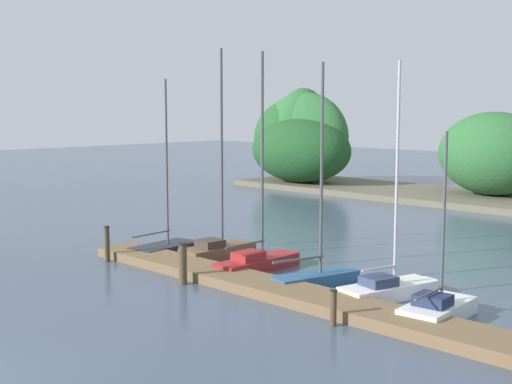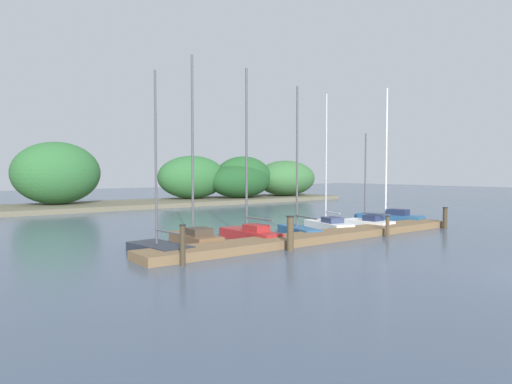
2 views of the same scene
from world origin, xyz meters
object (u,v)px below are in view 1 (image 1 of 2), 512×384
(sailboat_3, at_px, (318,273))
(sailboat_5, at_px, (439,307))
(sailboat_2, at_px, (259,259))
(sailboat_0, at_px, (167,245))
(sailboat_4, at_px, (390,286))
(mooring_piling_1, at_px, (183,264))
(mooring_piling_2, at_px, (333,308))
(sailboat_1, at_px, (220,246))
(mooring_piling_0, at_px, (107,244))

(sailboat_3, bearing_deg, sailboat_5, -81.79)
(sailboat_2, relative_size, sailboat_5, 1.50)
(sailboat_0, bearing_deg, sailboat_2, -90.08)
(sailboat_4, bearing_deg, sailboat_3, 113.19)
(sailboat_0, relative_size, sailboat_3, 0.96)
(sailboat_2, bearing_deg, mooring_piling_1, 172.69)
(sailboat_4, bearing_deg, sailboat_0, 108.19)
(sailboat_3, bearing_deg, mooring_piling_2, -121.17)
(sailboat_1, xyz_separation_m, mooring_piling_0, (-2.55, -3.66, 0.27))
(sailboat_3, relative_size, mooring_piling_0, 5.32)
(sailboat_1, xyz_separation_m, sailboat_5, (10.57, -1.05, -0.11))
(mooring_piling_0, relative_size, mooring_piling_2, 1.37)
(sailboat_3, bearing_deg, mooring_piling_1, 147.23)
(sailboat_1, bearing_deg, sailboat_0, 117.20)
(sailboat_4, xyz_separation_m, mooring_piling_0, (-10.86, -3.52, 0.34))
(sailboat_1, bearing_deg, mooring_piling_2, -109.44)
(sailboat_2, xyz_separation_m, sailboat_4, (5.63, 0.30, -0.06))
(mooring_piling_0, bearing_deg, sailboat_2, 31.63)
(sailboat_1, relative_size, sailboat_5, 1.55)
(sailboat_0, height_order, sailboat_3, sailboat_3)
(sailboat_0, relative_size, mooring_piling_1, 5.03)
(sailboat_3, bearing_deg, mooring_piling_0, 124.22)
(mooring_piling_0, bearing_deg, sailboat_4, 17.95)
(sailboat_3, xyz_separation_m, mooring_piling_0, (-8.23, -3.07, 0.29))
(sailboat_1, height_order, sailboat_3, sailboat_1)
(mooring_piling_1, bearing_deg, mooring_piling_2, 0.49)
(mooring_piling_1, bearing_deg, mooring_piling_0, 178.53)
(sailboat_4, height_order, sailboat_5, sailboat_4)
(sailboat_1, distance_m, mooring_piling_1, 4.44)
(sailboat_2, height_order, sailboat_4, sailboat_2)
(sailboat_2, relative_size, mooring_piling_1, 5.64)
(sailboat_2, bearing_deg, sailboat_3, -93.77)
(sailboat_0, xyz_separation_m, sailboat_3, (7.90, 0.40, 0.11))
(sailboat_0, bearing_deg, mooring_piling_2, -110.36)
(sailboat_0, relative_size, mooring_piling_0, 5.08)
(sailboat_2, height_order, sailboat_3, sailboat_2)
(sailboat_2, height_order, mooring_piling_1, sailboat_2)
(sailboat_0, distance_m, sailboat_4, 10.57)
(sailboat_3, bearing_deg, sailboat_4, -66.70)
(sailboat_3, height_order, mooring_piling_0, sailboat_3)
(sailboat_2, xyz_separation_m, mooring_piling_2, (6.16, -3.29, 0.09))
(mooring_piling_2, bearing_deg, mooring_piling_0, 179.65)
(sailboat_1, distance_m, mooring_piling_2, 9.59)
(sailboat_5, xyz_separation_m, mooring_piling_2, (-1.74, -2.67, 0.19))
(sailboat_0, xyz_separation_m, sailboat_1, (2.22, 0.98, 0.13))
(sailboat_5, height_order, mooring_piling_0, sailboat_5)
(sailboat_0, distance_m, sailboat_2, 4.93)
(sailboat_1, xyz_separation_m, sailboat_3, (5.68, -0.58, -0.03))
(sailboat_4, bearing_deg, sailboat_2, 106.64)
(sailboat_5, height_order, mooring_piling_2, sailboat_5)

